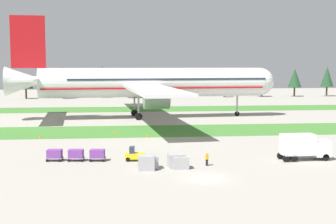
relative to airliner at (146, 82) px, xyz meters
name	(u,v)px	position (x,y,z in m)	size (l,w,h in m)	color
ground_plane	(205,178)	(3.26, -62.22, -8.69)	(400.00, 400.00, 0.00)	gray
grass_strip_near	(169,131)	(3.26, -22.79, -8.69)	(320.00, 16.94, 0.01)	#3D752D
grass_strip_far	(153,109)	(3.26, 23.10, -8.69)	(320.00, 16.94, 0.01)	#3D752D
airliner	(146,82)	(0.00, 0.00, 0.00)	(65.60, 80.93, 24.24)	silver
baggage_tug	(134,155)	(-4.51, -51.50, -7.88)	(2.72, 1.55, 1.97)	yellow
cargo_dolly_lead	(97,154)	(-9.51, -51.00, -7.77)	(2.34, 1.71, 1.55)	#A3A3A8
cargo_dolly_second	(76,154)	(-12.39, -50.72, -7.77)	(2.34, 1.71, 1.55)	#A3A3A8
cargo_dolly_third	(55,154)	(-15.28, -50.43, -7.77)	(2.34, 1.71, 1.55)	#A3A3A8
catering_truck	(304,146)	(18.58, -53.28, -6.74)	(7.05, 2.60, 3.58)	silver
ground_crew_marshaller	(207,158)	(4.70, -55.56, -7.75)	(0.36, 0.49, 1.74)	black
ground_crew_loader	(180,162)	(1.00, -57.41, -7.75)	(0.36, 0.54, 1.74)	black
uld_container_0	(146,163)	(-3.23, -57.28, -7.80)	(2.00, 1.60, 1.79)	#A3A3A8
uld_container_1	(180,163)	(1.07, -56.88, -7.93)	(2.00, 1.60, 1.52)	#A3A3A8
uld_container_2	(150,162)	(-2.74, -56.52, -7.89)	(2.00, 1.60, 1.60)	#A3A3A8
uld_container_3	(176,161)	(0.64, -56.33, -7.83)	(2.00, 1.60, 1.73)	#A3A3A8
taxiway_marker_0	(148,136)	(-1.47, -30.66, -8.42)	(0.44, 0.44, 0.54)	orange
taxiway_marker_1	(115,133)	(-7.34, -26.12, -8.45)	(0.44, 0.44, 0.48)	orange
taxiway_marker_2	(40,136)	(-20.64, -29.34, -8.46)	(0.44, 0.44, 0.47)	orange
distant_tree_line	(166,79)	(11.77, 70.92, -1.31)	(155.74, 10.59, 12.72)	#4C3823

